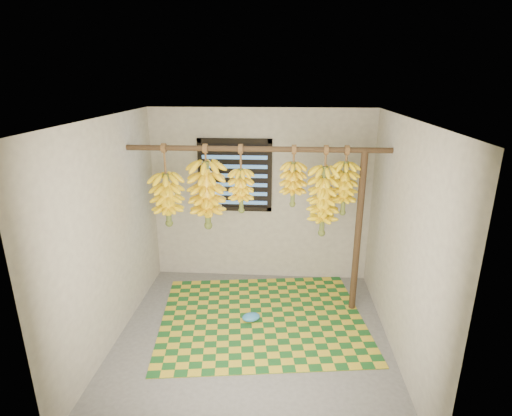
# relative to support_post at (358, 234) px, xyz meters

# --- Properties ---
(floor) EXTENTS (3.00, 3.00, 0.01)m
(floor) POSITION_rel_support_post_xyz_m (-1.20, -0.70, -1.00)
(floor) COLOR #545454
(floor) RESTS_ON ground
(ceiling) EXTENTS (3.00, 3.00, 0.01)m
(ceiling) POSITION_rel_support_post_xyz_m (-1.20, -0.70, 1.40)
(ceiling) COLOR silver
(ceiling) RESTS_ON wall_back
(wall_back) EXTENTS (3.00, 0.01, 2.40)m
(wall_back) POSITION_rel_support_post_xyz_m (-1.20, 0.80, 0.20)
(wall_back) COLOR gray
(wall_back) RESTS_ON floor
(wall_left) EXTENTS (0.01, 3.00, 2.40)m
(wall_left) POSITION_rel_support_post_xyz_m (-2.71, -0.70, 0.20)
(wall_left) COLOR gray
(wall_left) RESTS_ON floor
(wall_right) EXTENTS (0.01, 3.00, 2.40)m
(wall_right) POSITION_rel_support_post_xyz_m (0.30, -0.70, 0.20)
(wall_right) COLOR gray
(wall_right) RESTS_ON floor
(window) EXTENTS (1.00, 0.04, 1.00)m
(window) POSITION_rel_support_post_xyz_m (-1.55, 0.78, 0.50)
(window) COLOR black
(window) RESTS_ON wall_back
(hanging_pole) EXTENTS (3.00, 0.06, 0.06)m
(hanging_pole) POSITION_rel_support_post_xyz_m (-1.20, 0.00, 1.00)
(hanging_pole) COLOR #3E2918
(hanging_pole) RESTS_ON wall_left
(support_post) EXTENTS (0.08, 0.08, 2.00)m
(support_post) POSITION_rel_support_post_xyz_m (0.00, 0.00, 0.00)
(support_post) COLOR #3E2918
(support_post) RESTS_ON floor
(woven_mat) EXTENTS (2.62, 2.21, 0.01)m
(woven_mat) POSITION_rel_support_post_xyz_m (-1.11, -0.30, -0.99)
(woven_mat) COLOR #174F1E
(woven_mat) RESTS_ON floor
(plastic_bag) EXTENTS (0.26, 0.23, 0.09)m
(plastic_bag) POSITION_rel_support_post_xyz_m (-1.24, -0.37, -0.95)
(plastic_bag) COLOR teal
(plastic_bag) RESTS_ON woven_mat
(banana_bunch_a) EXTENTS (0.36, 0.36, 0.99)m
(banana_bunch_a) POSITION_rel_support_post_xyz_m (-2.27, 0.00, 0.38)
(banana_bunch_a) COLOR brown
(banana_bunch_a) RESTS_ON hanging_pole
(banana_bunch_b) EXTENTS (0.40, 0.40, 1.00)m
(banana_bunch_b) POSITION_rel_support_post_xyz_m (-1.79, 0.00, 0.45)
(banana_bunch_b) COLOR brown
(banana_bunch_b) RESTS_ON hanging_pole
(banana_bunch_c) EXTENTS (0.30, 0.30, 0.80)m
(banana_bunch_c) POSITION_rel_support_post_xyz_m (-1.38, -0.00, 0.51)
(banana_bunch_c) COLOR brown
(banana_bunch_c) RESTS_ON hanging_pole
(banana_bunch_d) EXTENTS (0.30, 0.30, 0.71)m
(banana_bunch_d) POSITION_rel_support_post_xyz_m (-0.78, 0.00, 0.60)
(banana_bunch_d) COLOR brown
(banana_bunch_d) RESTS_ON hanging_pole
(banana_bunch_e) EXTENTS (0.36, 0.36, 1.06)m
(banana_bunch_e) POSITION_rel_support_post_xyz_m (-0.43, 0.00, 0.40)
(banana_bunch_e) COLOR brown
(banana_bunch_e) RESTS_ON hanging_pole
(banana_bunch_f) EXTENTS (0.30, 0.30, 0.80)m
(banana_bunch_f) POSITION_rel_support_post_xyz_m (-0.20, 0.00, 0.56)
(banana_bunch_f) COLOR brown
(banana_bunch_f) RESTS_ON hanging_pole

